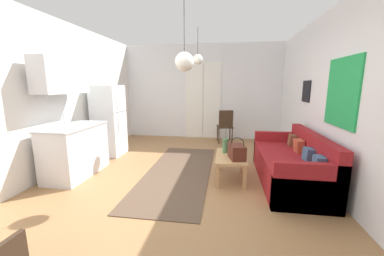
{
  "coord_description": "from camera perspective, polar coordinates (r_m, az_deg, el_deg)",
  "views": [
    {
      "loc": [
        0.72,
        -3.32,
        1.58
      ],
      "look_at": [
        0.09,
        0.9,
        0.77
      ],
      "focal_mm": 21.39,
      "sensor_mm": 36.0,
      "label": 1
    }
  ],
  "objects": [
    {
      "name": "handbag",
      "position": [
        3.75,
        11.14,
        -5.83
      ],
      "size": [
        0.29,
        0.38,
        0.36
      ],
      "color": "#512319",
      "rests_on": "coffee_table"
    },
    {
      "name": "couch",
      "position": [
        4.13,
        23.92,
        -8.6
      ],
      "size": [
        0.87,
        1.99,
        0.82
      ],
      "color": "maroon",
      "rests_on": "ground_plane"
    },
    {
      "name": "bamboo_vase",
      "position": [
        4.05,
        8.33,
        -4.35
      ],
      "size": [
        0.11,
        0.11,
        0.47
      ],
      "color": "#47704C",
      "rests_on": "coffee_table"
    },
    {
      "name": "pendant_lamp_far",
      "position": [
        5.01,
        1.43,
        16.73
      ],
      "size": [
        0.22,
        0.22,
        0.75
      ],
      "color": "black"
    },
    {
      "name": "coffee_table",
      "position": [
        3.95,
        9.66,
        -7.59
      ],
      "size": [
        0.5,
        0.87,
        0.41
      ],
      "color": "tan",
      "rests_on": "ground_plane"
    },
    {
      "name": "area_rug",
      "position": [
        4.3,
        -3.3,
        -10.82
      ],
      "size": [
        1.14,
        3.09,
        0.01
      ],
      "primitive_type": "cube",
      "color": "brown",
      "rests_on": "ground_plane"
    },
    {
      "name": "wall_back",
      "position": [
        6.89,
        2.56,
        8.88
      ],
      "size": [
        4.76,
        0.13,
        2.74
      ],
      "color": "silver",
      "rests_on": "ground_plane"
    },
    {
      "name": "ground_plane",
      "position": [
        3.77,
        -3.48,
        -14.96
      ],
      "size": [
        5.16,
        7.56,
        0.1
      ],
      "primitive_type": "cube",
      "color": "#996D44"
    },
    {
      "name": "wall_right",
      "position": [
        3.7,
        34.46,
        5.6
      ],
      "size": [
        0.12,
        7.16,
        2.74
      ],
      "color": "silver",
      "rests_on": "ground_plane"
    },
    {
      "name": "pendant_lamp_near",
      "position": [
        3.42,
        -1.92,
        16.19
      ],
      "size": [
        0.27,
        0.27,
        0.97
      ],
      "color": "black"
    },
    {
      "name": "kitchen_counter",
      "position": [
        4.49,
        -27.62,
        -1.08
      ],
      "size": [
        0.61,
        1.2,
        2.02
      ],
      "color": "silver",
      "rests_on": "ground_plane"
    },
    {
      "name": "wall_left",
      "position": [
        4.52,
        -34.22,
        6.21
      ],
      "size": [
        0.12,
        7.16,
        2.74
      ],
      "color": "white",
      "rests_on": "ground_plane"
    },
    {
      "name": "accent_chair",
      "position": [
        6.32,
        8.28,
        0.81
      ],
      "size": [
        0.48,
        0.46,
        0.91
      ],
      "rotation": [
        0.0,
        0.0,
        3.3
      ],
      "color": "#382619",
      "rests_on": "ground_plane"
    },
    {
      "name": "refrigerator",
      "position": [
        5.49,
        -19.99,
        1.74
      ],
      "size": [
        0.6,
        0.62,
        1.57
      ],
      "color": "white",
      "rests_on": "ground_plane"
    }
  ]
}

